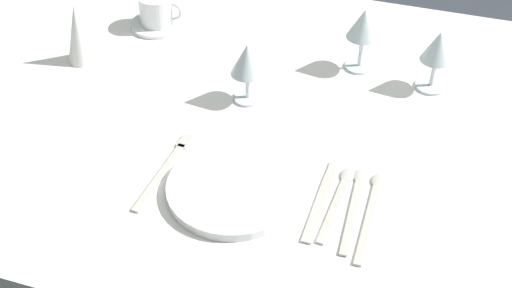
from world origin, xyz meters
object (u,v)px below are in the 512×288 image
Objects in this scene: spoon_dessert at (355,199)px; coffee_cup_left at (157,10)px; wine_glass_centre at (247,62)px; dinner_knife at (320,202)px; spoon_soup at (340,195)px; wine_glass_right at (364,27)px; fork_outer at (166,168)px; dinner_plate at (236,189)px; napkin_folded at (79,33)px; wine_glass_left at (438,50)px; spoon_tea at (372,206)px.

coffee_cup_left reaches higher than spoon_dessert.
spoon_dessert is 0.38m from wine_glass_centre.
dinner_knife is 1.05× the size of spoon_soup.
wine_glass_right is (-0.08, 0.43, 0.10)m from spoon_dessert.
wine_glass_centre reaches higher than dinner_knife.
wine_glass_centre is at bearing 73.41° from fork_outer.
wine_glass_right reaches higher than dinner_plate.
dinner_plate is 1.15× the size of dinner_knife.
coffee_cup_left is (-0.53, 0.48, 0.04)m from dinner_knife.
napkin_folded is (-0.41, 0.03, -0.02)m from wine_glass_centre.
wine_glass_centre is 0.41m from napkin_folded.
wine_glass_left is at bearing -9.93° from wine_glass_right.
spoon_dessert is 0.75m from coffee_cup_left.
spoon_soup is 0.35m from wine_glass_centre.
spoon_soup is at bearing 46.44° from dinner_knife.
wine_glass_right is at bearing 74.30° from dinner_plate.
coffee_cup_left is 0.38m from wine_glass_centre.
wine_glass_left is (0.05, 0.40, 0.09)m from spoon_tea.
fork_outer is 1.12× the size of spoon_soup.
spoon_tea is at bearing 9.51° from dinner_plate.
wine_glass_centre is at bearing -155.93° from wine_glass_left.
napkin_folded is at bearing 176.25° from wine_glass_centre.
wine_glass_left is at bearing 73.66° from spoon_soup.
wine_glass_right reaches higher than coffee_cup_left.
wine_glass_left reaches higher than wine_glass_centre.
wine_glass_right is (-0.11, 0.43, 0.10)m from spoon_tea.
wine_glass_right reaches higher than fork_outer.
coffee_cup_left is 0.75× the size of wine_glass_right.
dinner_plate is at bearing -105.70° from wine_glass_right.
dinner_knife is 1.56× the size of wine_glass_centre.
dinner_plate is 1.06× the size of spoon_tea.
fork_outer is at bearing -40.66° from napkin_folded.
coffee_cup_left reaches higher than dinner_knife.
napkin_folded is at bearing -164.83° from wine_glass_right.
coffee_cup_left reaches higher than spoon_soup.
dinner_plate is 1.08× the size of fork_outer.
wine_glass_centre is 0.40m from wine_glass_left.
dinner_plate is 0.25m from spoon_tea.
dinner_plate is 1.73× the size of napkin_folded.
dinner_knife is 0.72m from coffee_cup_left.
wine_glass_centre reaches higher than fork_outer.
spoon_tea is 0.42m from wine_glass_left.
dinner_plate is 0.15m from fork_outer.
fork_outer is 0.62m from wine_glass_left.
dinner_knife is 0.36m from wine_glass_centre.
spoon_tea is 1.66× the size of wine_glass_left.
napkin_folded reaches higher than spoon_soup.
spoon_tea is 1.70× the size of wine_glass_centre.
dinner_plate reaches higher than dinner_knife.
dinner_plate is at bearing -32.54° from napkin_folded.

